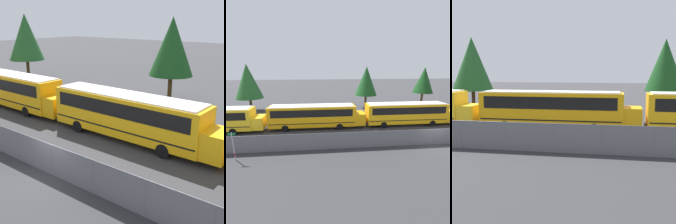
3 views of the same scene
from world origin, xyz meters
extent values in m
cylinder|color=slate|center=(-18.05, 0.00, 0.90)|extent=(0.07, 0.07, 1.80)
cylinder|color=slate|center=(-15.05, 0.00, 0.90)|extent=(0.07, 0.07, 1.80)
cylinder|color=slate|center=(-12.04, 0.00, 0.90)|extent=(0.07, 0.07, 1.80)
cylinder|color=slate|center=(-9.03, 0.00, 0.90)|extent=(0.07, 0.07, 1.80)
cylinder|color=slate|center=(-6.02, 0.00, 0.90)|extent=(0.07, 0.07, 1.80)
cube|color=yellow|center=(-20.57, 6.22, 1.28)|extent=(1.40, 2.24, 1.64)
cube|color=orange|center=(-13.54, 6.71, 1.82)|extent=(11.70, 2.43, 2.73)
cube|color=black|center=(-13.54, 6.71, 2.42)|extent=(10.76, 2.47, 0.98)
cube|color=black|center=(-13.54, 6.71, 1.06)|extent=(11.46, 2.46, 0.10)
cube|color=orange|center=(-6.99, 6.71, 1.28)|extent=(1.40, 2.24, 1.64)
cube|color=black|center=(-19.44, 6.71, 0.61)|extent=(0.12, 2.43, 0.24)
cube|color=silver|center=(-13.54, 6.71, 3.24)|extent=(11.11, 2.19, 0.10)
cylinder|color=black|center=(-9.92, 7.81, 0.46)|extent=(0.92, 0.28, 0.92)
cylinder|color=black|center=(-9.92, 5.62, 0.46)|extent=(0.92, 0.28, 0.92)
cylinder|color=black|center=(-17.17, 7.81, 0.46)|extent=(0.92, 0.28, 0.92)
cylinder|color=black|center=(-17.17, 5.62, 0.46)|extent=(0.92, 0.28, 0.92)
cube|color=black|center=(-5.94, 6.81, 0.61)|extent=(0.12, 2.43, 0.24)
cylinder|color=black|center=(-3.67, 7.91, 0.46)|extent=(0.92, 0.28, 0.92)
cylinder|color=#51381E|center=(-25.81, 17.66, 1.25)|extent=(0.44, 0.44, 2.51)
cone|color=#235B28|center=(-25.81, 17.66, 5.72)|extent=(4.94, 4.94, 6.43)
cylinder|color=#51381E|center=(-3.03, 18.48, 1.32)|extent=(0.44, 0.44, 2.64)
cone|color=#194C1E|center=(-3.03, 18.48, 5.55)|extent=(4.47, 4.47, 5.81)
camera|label=1|loc=(12.20, -9.89, 8.21)|focal=50.00mm
camera|label=2|loc=(-12.42, -16.79, 8.47)|focal=28.00mm
camera|label=3|loc=(-8.10, -18.23, 5.07)|focal=50.00mm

